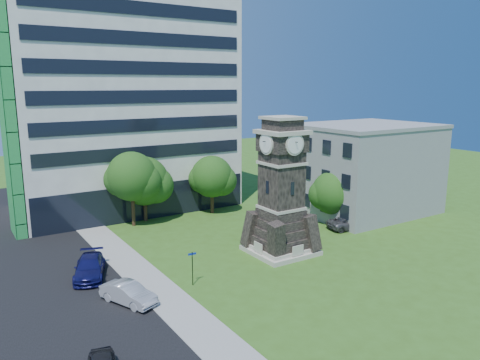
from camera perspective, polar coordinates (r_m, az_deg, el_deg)
ground at (r=39.81m, az=3.23°, el=-10.42°), size 160.00×160.00×0.00m
sidewalk at (r=39.79m, az=-12.53°, el=-10.65°), size 3.00×70.00×0.06m
street at (r=38.05m, az=-24.91°, el=-12.60°), size 14.00×80.00×0.02m
clock_tower at (r=41.46m, az=5.05°, el=-1.88°), size 5.40×5.40×12.22m
office_tall at (r=58.68m, az=-14.52°, el=10.55°), size 26.20×15.11×28.60m
office_low at (r=57.16m, az=14.88°, el=1.42°), size 15.20×12.20×10.40m
car_street_mid at (r=34.13m, az=-13.45°, el=-13.30°), size 3.17×4.63×1.44m
car_street_north at (r=39.25m, az=-17.86°, el=-10.10°), size 3.87×5.76×1.55m
car_east_lot at (r=50.55m, az=13.18°, el=-5.09°), size 5.10×3.05×1.33m
park_bench at (r=43.53m, az=8.28°, el=-7.95°), size 1.61×0.43×0.83m
street_sign at (r=35.81m, az=-5.83°, el=-10.20°), size 0.63×0.06×2.63m
tree_nw at (r=50.59m, az=-12.99°, el=0.21°), size 5.76×5.23×8.02m
tree_nc at (r=52.31m, az=-11.52°, el=-0.30°), size 5.93×5.39×7.22m
tree_ne at (r=54.57m, az=-3.39°, el=0.25°), size 5.37×4.88×6.83m
tree_east at (r=51.40m, az=11.35°, el=-1.67°), size 5.21×4.73×5.83m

